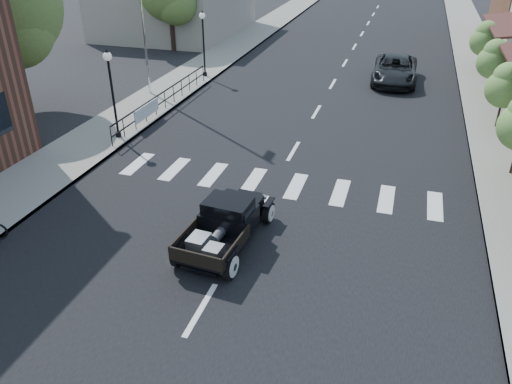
# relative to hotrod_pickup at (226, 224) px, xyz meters

# --- Properties ---
(ground) EXTENTS (120.00, 120.00, 0.00)m
(ground) POSITION_rel_hotrod_pickup_xyz_m (0.37, 0.11, -0.71)
(ground) COLOR black
(ground) RESTS_ON ground
(road) EXTENTS (14.00, 80.00, 0.02)m
(road) POSITION_rel_hotrod_pickup_xyz_m (0.37, 15.11, -0.70)
(road) COLOR black
(road) RESTS_ON ground
(road_markings) EXTENTS (12.00, 60.00, 0.06)m
(road_markings) POSITION_rel_hotrod_pickup_xyz_m (0.37, 10.11, -0.71)
(road_markings) COLOR silver
(road_markings) RESTS_ON ground
(sidewalk_left) EXTENTS (3.00, 80.00, 0.15)m
(sidewalk_left) POSITION_rel_hotrod_pickup_xyz_m (-8.13, 15.11, -0.63)
(sidewalk_left) COLOR gray
(sidewalk_left) RESTS_ON ground
(sidewalk_right) EXTENTS (3.00, 80.00, 0.15)m
(sidewalk_right) POSITION_rel_hotrod_pickup_xyz_m (8.87, 15.11, -0.63)
(sidewalk_right) COLOR gray
(sidewalk_right) RESTS_ON ground
(low_building_left) EXTENTS (10.00, 12.00, 5.00)m
(low_building_left) POSITION_rel_hotrod_pickup_xyz_m (-14.63, 28.11, 1.79)
(low_building_left) COLOR gray
(low_building_left) RESTS_ON ground
(railing) EXTENTS (0.08, 10.00, 1.00)m
(railing) POSITION_rel_hotrod_pickup_xyz_m (-6.93, 10.11, -0.06)
(railing) COLOR black
(railing) RESTS_ON sidewalk_left
(banner) EXTENTS (0.04, 2.20, 0.60)m
(banner) POSITION_rel_hotrod_pickup_xyz_m (-6.85, 8.11, -0.26)
(banner) COLOR silver
(banner) RESTS_ON sidewalk_left
(lamp_post_b) EXTENTS (0.36, 0.36, 3.78)m
(lamp_post_b) POSITION_rel_hotrod_pickup_xyz_m (-7.23, 6.11, 1.33)
(lamp_post_b) COLOR black
(lamp_post_b) RESTS_ON sidewalk_left
(lamp_post_c) EXTENTS (0.36, 0.36, 3.78)m
(lamp_post_c) POSITION_rel_hotrod_pickup_xyz_m (-7.23, 16.11, 1.33)
(lamp_post_c) COLOR black
(lamp_post_c) RESTS_ON sidewalk_left
(big_tree_near) EXTENTS (5.23, 5.23, 7.68)m
(big_tree_near) POSITION_rel_hotrod_pickup_xyz_m (-13.63, 8.11, 3.13)
(big_tree_near) COLOR #4D662B
(big_tree_near) RESTS_ON ground
(big_tree_far) EXTENTS (4.27, 4.27, 6.27)m
(big_tree_far) POSITION_rel_hotrod_pickup_xyz_m (-12.13, 22.11, 2.42)
(big_tree_far) COLOR #4D662B
(big_tree_far) RESTS_ON ground
(small_tree_c) EXTENTS (1.69, 1.69, 2.82)m
(small_tree_c) POSITION_rel_hotrod_pickup_xyz_m (8.67, 12.26, 0.85)
(small_tree_c) COLOR #557E3A
(small_tree_c) RESTS_ON sidewalk_right
(small_tree_d) EXTENTS (1.71, 1.71, 2.85)m
(small_tree_d) POSITION_rel_hotrod_pickup_xyz_m (8.67, 17.00, 0.87)
(small_tree_d) COLOR #557E3A
(small_tree_d) RESTS_ON sidewalk_right
(small_tree_e) EXTENTS (1.74, 1.74, 2.90)m
(small_tree_e) POSITION_rel_hotrod_pickup_xyz_m (8.67, 22.12, 0.89)
(small_tree_e) COLOR #557E3A
(small_tree_e) RESTS_ON sidewalk_right
(hotrod_pickup) EXTENTS (2.23, 4.24, 1.42)m
(hotrod_pickup) POSITION_rel_hotrod_pickup_xyz_m (0.00, 0.00, 0.00)
(hotrod_pickup) COLOR black
(hotrod_pickup) RESTS_ON ground
(second_car) EXTENTS (2.56, 5.37, 1.48)m
(second_car) POSITION_rel_hotrod_pickup_xyz_m (3.74, 18.53, 0.03)
(second_car) COLOR black
(second_car) RESTS_ON ground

